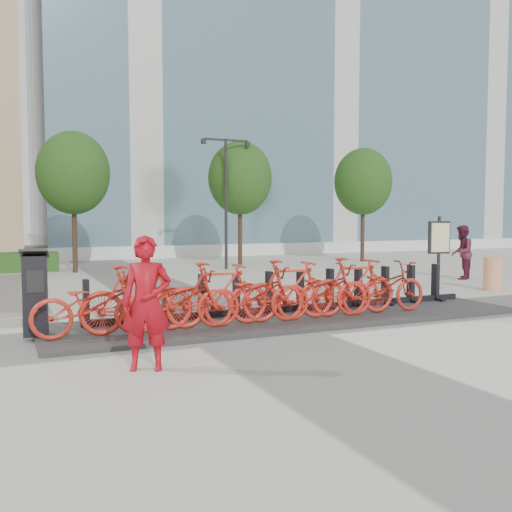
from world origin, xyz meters
name	(u,v)px	position (x,y,z in m)	size (l,w,h in m)	color
ground	(240,328)	(0.00, 0.00, 0.00)	(120.00, 120.00, 0.00)	beige
glass_building	(283,71)	(14.00, 26.00, 12.00)	(32.00, 16.00, 24.00)	slate
tree_1	(73,173)	(-1.50, 12.00, 3.59)	(2.60, 2.60, 5.10)	#33291B
tree_2	(240,178)	(5.00, 12.00, 3.59)	(2.60, 2.60, 5.10)	#33291B
tree_3	(363,182)	(11.00, 12.00, 3.59)	(2.60, 2.60, 5.10)	#33291B
streetlamp	(226,188)	(4.00, 11.00, 3.13)	(2.00, 0.20, 5.00)	black
dock_pad	(295,318)	(1.30, 0.30, 0.04)	(9.60, 2.40, 0.08)	#323232
dock_rail_posts	(287,292)	(1.36, 0.77, 0.51)	(8.02, 0.50, 0.85)	black
bike_0	(94,305)	(-2.60, -0.05, 0.60)	(0.69, 1.99, 1.04)	red
bike_1	(138,299)	(-1.88, -0.05, 0.66)	(0.54, 1.93, 1.16)	red
bike_2	(179,300)	(-1.16, -0.05, 0.60)	(0.69, 1.99, 1.04)	red
bike_3	(218,294)	(-0.44, -0.05, 0.66)	(0.54, 1.93, 1.16)	red
bike_4	(255,295)	(0.28, -0.05, 0.60)	(0.69, 1.99, 1.04)	red
bike_5	(290,290)	(1.00, -0.05, 0.66)	(0.54, 1.93, 1.16)	red
bike_6	(323,291)	(1.72, -0.05, 0.60)	(0.69, 1.99, 1.04)	red
bike_7	(354,286)	(2.44, -0.05, 0.66)	(0.54, 1.93, 1.16)	red
bike_8	(383,287)	(3.16, -0.05, 0.60)	(0.69, 1.99, 1.04)	red
kiosk	(35,294)	(-3.46, 0.40, 0.77)	(0.49, 0.43, 1.45)	black
worker_red	(147,303)	(-2.21, -2.11, 0.90)	(0.65, 0.43, 1.79)	#9D0914
pedestrian	(462,252)	(9.68, 4.54, 0.88)	(0.85, 0.66, 1.75)	#531A2D
construction_barrel	(492,274)	(8.39, 2.05, 0.46)	(0.48, 0.48, 0.92)	#FF5B06
map_sign	(439,241)	(7.45, 3.12, 1.35)	(0.68, 0.20, 2.05)	black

